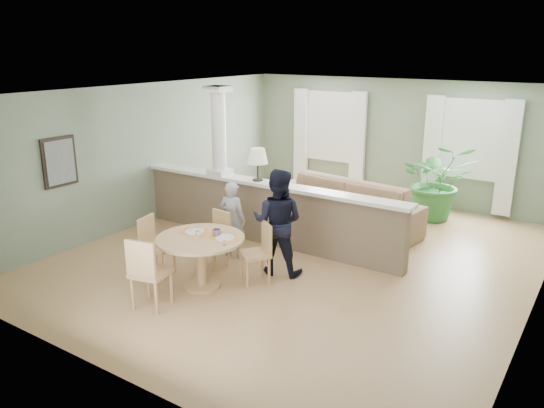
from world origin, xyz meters
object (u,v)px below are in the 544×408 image
Objects in this scene: chair_side at (154,243)px; man_person at (278,222)px; child_person at (232,219)px; houseplant at (437,181)px; chair_far_boy at (217,236)px; sofa at (337,207)px; chair_near at (147,270)px; chair_far_man at (259,250)px; dining_table at (201,248)px.

chair_side is 1.91m from man_person.
houseplant is at bearing -126.41° from child_person.
child_person reaches higher than chair_far_boy.
sofa is 2.42× the size of child_person.
chair_far_boy is 0.54× the size of man_person.
chair_side is at bearing -118.31° from houseplant.
man_person reaches higher than sofa.
child_person is at bearing -96.69° from chair_near.
chair_side is (-1.48, -0.68, 0.01)m from chair_far_man.
child_person is at bearing 101.12° from chair_far_boy.
man_person reaches higher than houseplant.
man_person is at bearing 58.50° from dining_table.
chair_far_man is 0.52m from man_person.
houseplant is 4.80m from chair_far_boy.
chair_far_boy reaches higher than dining_table.
sofa is 3.38× the size of chair_side.
houseplant is 4.42m from child_person.
chair_near is (-0.73, -1.53, 0.05)m from chair_far_man.
man_person is (0.05, 0.41, 0.32)m from chair_far_man.
chair_far_boy is 1.05m from man_person.
houseplant is at bearing 70.60° from chair_far_boy.
chair_far_boy is 0.91m from chair_far_man.
child_person is (-0.03, 0.44, 0.15)m from chair_far_boy.
man_person reaches higher than chair_near.
man_person is (0.98, -0.15, 0.18)m from child_person.
dining_table is at bearing 42.53° from man_person.
houseplant is at bearing -120.79° from chair_near.
child_person is at bearing -119.71° from houseplant.
chair_near reaches higher than chair_far_man.
dining_table is 1.23m from man_person.
sofa is 2.19m from houseplant.
houseplant is 1.70× the size of chair_side.
chair_far_boy is (-2.16, -4.28, -0.29)m from houseplant.
houseplant is 5.35m from dining_table.
chair_side reaches higher than sofa.
chair_near is at bearing -150.35° from chair_side.
man_person reaches higher than dining_table.
chair_far_man reaches higher than chair_far_boy.
houseplant is 5.78m from chair_side.
man_person reaches higher than chair_side.
dining_table is at bearing 99.78° from child_person.
child_person is at bearing 106.48° from dining_table.
chair_far_man is 1.70m from chair_near.
chair_side is at bearing -60.73° from chair_near.
sofa is 3.37m from dining_table.
dining_table is 0.91m from chair_side.
man_person is (0.96, 0.29, 0.33)m from chair_far_boy.
chair_far_boy is 0.97× the size of chair_side.
sofa is 1.89× the size of man_person.
chair_near is 2.11m from man_person.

